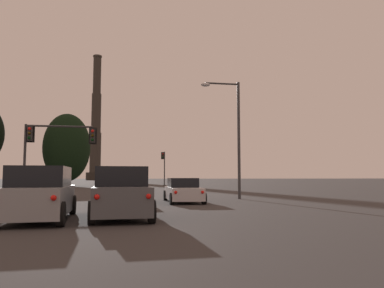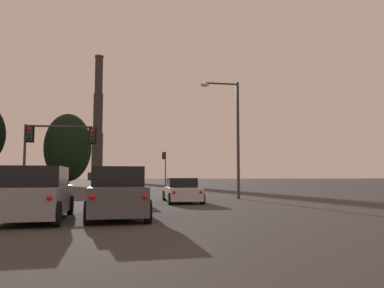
{
  "view_description": "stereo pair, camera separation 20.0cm",
  "coord_description": "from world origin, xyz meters",
  "px_view_note": "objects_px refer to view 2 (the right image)",
  "views": [
    {
      "loc": [
        0.02,
        0.36,
        1.5
      ],
      "look_at": [
        6.2,
        34.89,
        4.58
      ],
      "focal_mm": 35.0,
      "sensor_mm": 36.0,
      "label": 1
    },
    {
      "loc": [
        0.22,
        0.32,
        1.5
      ],
      "look_at": [
        6.2,
        34.89,
        4.58
      ],
      "focal_mm": 35.0,
      "sensor_mm": 36.0,
      "label": 2
    }
  ],
  "objects_px": {
    "sedan_right_lane_front": "(182,191)",
    "street_lamp": "(232,126)",
    "traffic_light_overhead_left": "(50,142)",
    "traffic_light_far_right": "(165,163)",
    "suv_center_lane_second": "(117,193)",
    "smokestack": "(98,131)",
    "sedan_center_lane_front": "(124,192)",
    "suv_left_lane_second": "(37,194)"
  },
  "relations": [
    {
      "from": "street_lamp",
      "to": "smokestack",
      "type": "xyz_separation_m",
      "value": [
        -20.56,
        148.22,
        17.39
      ]
    },
    {
      "from": "traffic_light_far_right",
      "to": "smokestack",
      "type": "distance_m",
      "value": 111.66
    },
    {
      "from": "suv_center_lane_second",
      "to": "sedan_center_lane_front",
      "type": "height_order",
      "value": "suv_center_lane_second"
    },
    {
      "from": "traffic_light_far_right",
      "to": "street_lamp",
      "type": "height_order",
      "value": "street_lamp"
    },
    {
      "from": "sedan_right_lane_front",
      "to": "traffic_light_overhead_left",
      "type": "distance_m",
      "value": 11.21
    },
    {
      "from": "traffic_light_overhead_left",
      "to": "traffic_light_far_right",
      "type": "xyz_separation_m",
      "value": [
        11.91,
        36.31,
        -0.19
      ]
    },
    {
      "from": "traffic_light_far_right",
      "to": "street_lamp",
      "type": "relative_size",
      "value": 0.72
    },
    {
      "from": "street_lamp",
      "to": "smokestack",
      "type": "distance_m",
      "value": 150.65
    },
    {
      "from": "smokestack",
      "to": "sedan_center_lane_front",
      "type": "bearing_deg",
      "value": -84.96
    },
    {
      "from": "sedan_right_lane_front",
      "to": "street_lamp",
      "type": "distance_m",
      "value": 6.3
    },
    {
      "from": "suv_left_lane_second",
      "to": "street_lamp",
      "type": "distance_m",
      "value": 15.37
    },
    {
      "from": "traffic_light_overhead_left",
      "to": "traffic_light_far_right",
      "type": "relative_size",
      "value": 0.9
    },
    {
      "from": "street_lamp",
      "to": "sedan_right_lane_front",
      "type": "bearing_deg",
      "value": -146.46
    },
    {
      "from": "sedan_right_lane_front",
      "to": "street_lamp",
      "type": "height_order",
      "value": "street_lamp"
    },
    {
      "from": "street_lamp",
      "to": "traffic_light_far_right",
      "type": "bearing_deg",
      "value": 90.99
    },
    {
      "from": "suv_left_lane_second",
      "to": "street_lamp",
      "type": "bearing_deg",
      "value": 44.3
    },
    {
      "from": "sedan_center_lane_front",
      "to": "street_lamp",
      "type": "relative_size",
      "value": 0.59
    },
    {
      "from": "traffic_light_overhead_left",
      "to": "street_lamp",
      "type": "distance_m",
      "value": 13.14
    },
    {
      "from": "traffic_light_far_right",
      "to": "suv_center_lane_second",
      "type": "bearing_deg",
      "value": -97.61
    },
    {
      "from": "suv_center_lane_second",
      "to": "traffic_light_far_right",
      "type": "xyz_separation_m",
      "value": [
        6.73,
        50.35,
        2.93
      ]
    },
    {
      "from": "suv_left_lane_second",
      "to": "suv_center_lane_second",
      "type": "distance_m",
      "value": 2.77
    },
    {
      "from": "suv_center_lane_second",
      "to": "sedan_center_lane_front",
      "type": "xyz_separation_m",
      "value": [
        0.19,
        7.26,
        -0.23
      ]
    },
    {
      "from": "suv_center_lane_second",
      "to": "street_lamp",
      "type": "bearing_deg",
      "value": 51.87
    },
    {
      "from": "suv_center_lane_second",
      "to": "traffic_light_overhead_left",
      "type": "bearing_deg",
      "value": 107.55
    },
    {
      "from": "suv_left_lane_second",
      "to": "smokestack",
      "type": "relative_size",
      "value": 0.09
    },
    {
      "from": "suv_center_lane_second",
      "to": "traffic_light_far_right",
      "type": "bearing_deg",
      "value": 79.66
    },
    {
      "from": "traffic_light_overhead_left",
      "to": "smokestack",
      "type": "relative_size",
      "value": 0.09
    },
    {
      "from": "suv_left_lane_second",
      "to": "sedan_center_lane_front",
      "type": "relative_size",
      "value": 1.04
    },
    {
      "from": "smokestack",
      "to": "suv_left_lane_second",
      "type": "bearing_deg",
      "value": -86.26
    },
    {
      "from": "sedan_center_lane_front",
      "to": "traffic_light_far_right",
      "type": "xyz_separation_m",
      "value": [
        6.53,
        43.08,
        3.16
      ]
    },
    {
      "from": "suv_left_lane_second",
      "to": "traffic_light_overhead_left",
      "type": "bearing_deg",
      "value": 97.18
    },
    {
      "from": "suv_center_lane_second",
      "to": "traffic_light_far_right",
      "type": "distance_m",
      "value": 50.88
    },
    {
      "from": "sedan_right_lane_front",
      "to": "smokestack",
      "type": "xyz_separation_m",
      "value": [
        -16.72,
        150.77,
        21.67
      ]
    },
    {
      "from": "sedan_center_lane_front",
      "to": "suv_left_lane_second",
      "type": "bearing_deg",
      "value": -113.47
    },
    {
      "from": "sedan_right_lane_front",
      "to": "sedan_center_lane_front",
      "type": "xyz_separation_m",
      "value": [
        -3.38,
        -0.62,
        0.0
      ]
    },
    {
      "from": "suv_left_lane_second",
      "to": "sedan_right_lane_front",
      "type": "height_order",
      "value": "suv_left_lane_second"
    },
    {
      "from": "sedan_center_lane_front",
      "to": "smokestack",
      "type": "xyz_separation_m",
      "value": [
        -13.34,
        151.39,
        21.67
      ]
    },
    {
      "from": "traffic_light_overhead_left",
      "to": "traffic_light_far_right",
      "type": "bearing_deg",
      "value": 71.84
    },
    {
      "from": "traffic_light_far_right",
      "to": "suv_left_lane_second",
      "type": "bearing_deg",
      "value": -100.57
    },
    {
      "from": "suv_center_lane_second",
      "to": "smokestack",
      "type": "distance_m",
      "value": 160.63
    },
    {
      "from": "sedan_center_lane_front",
      "to": "smokestack",
      "type": "relative_size",
      "value": 0.08
    },
    {
      "from": "sedan_center_lane_front",
      "to": "traffic_light_overhead_left",
      "type": "bearing_deg",
      "value": 126.01
    }
  ]
}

